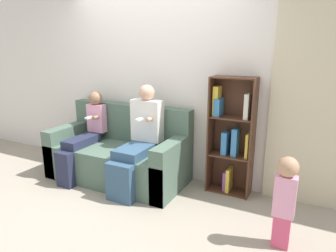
{
  "coord_description": "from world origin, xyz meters",
  "views": [
    {
      "loc": [
        1.99,
        -2.56,
        1.73
      ],
      "look_at": [
        0.39,
        0.57,
        0.81
      ],
      "focal_mm": 32.0,
      "sensor_mm": 36.0,
      "label": 1
    }
  ],
  "objects_px": {
    "toddler_standing": "(285,197)",
    "bookshelf": "(231,136)",
    "couch": "(119,156)",
    "adult_seated": "(139,138)",
    "child_seated": "(84,135)"
  },
  "relations": [
    {
      "from": "bookshelf",
      "to": "couch",
      "type": "bearing_deg",
      "value": -167.78
    },
    {
      "from": "adult_seated",
      "to": "child_seated",
      "type": "height_order",
      "value": "adult_seated"
    },
    {
      "from": "child_seated",
      "to": "bookshelf",
      "type": "xyz_separation_m",
      "value": [
        1.89,
        0.46,
        0.13
      ]
    },
    {
      "from": "couch",
      "to": "bookshelf",
      "type": "relative_size",
      "value": 1.3
    },
    {
      "from": "toddler_standing",
      "to": "bookshelf",
      "type": "distance_m",
      "value": 1.14
    },
    {
      "from": "child_seated",
      "to": "bookshelf",
      "type": "bearing_deg",
      "value": 13.6
    },
    {
      "from": "adult_seated",
      "to": "bookshelf",
      "type": "relative_size",
      "value": 0.91
    },
    {
      "from": "toddler_standing",
      "to": "bookshelf",
      "type": "relative_size",
      "value": 0.6
    },
    {
      "from": "toddler_standing",
      "to": "child_seated",
      "type": "bearing_deg",
      "value": 171.28
    },
    {
      "from": "couch",
      "to": "toddler_standing",
      "type": "relative_size",
      "value": 2.16
    },
    {
      "from": "child_seated",
      "to": "toddler_standing",
      "type": "xyz_separation_m",
      "value": [
        2.61,
        -0.4,
        -0.1
      ]
    },
    {
      "from": "child_seated",
      "to": "couch",
      "type": "bearing_deg",
      "value": 17.8
    },
    {
      "from": "child_seated",
      "to": "toddler_standing",
      "type": "bearing_deg",
      "value": -8.72
    },
    {
      "from": "adult_seated",
      "to": "child_seated",
      "type": "xyz_separation_m",
      "value": [
        -0.85,
        -0.03,
        -0.07
      ]
    },
    {
      "from": "couch",
      "to": "adult_seated",
      "type": "xyz_separation_m",
      "value": [
        0.39,
        -0.11,
        0.34
      ]
    }
  ]
}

